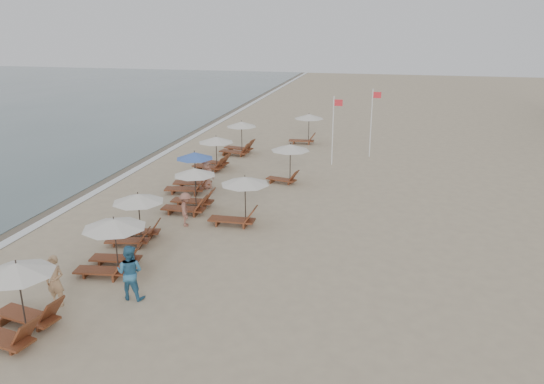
% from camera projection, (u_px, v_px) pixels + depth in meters
% --- Properties ---
extents(ground, '(160.00, 160.00, 0.00)m').
position_uv_depth(ground, '(251.00, 294.00, 18.05)').
color(ground, tan).
rests_on(ground, ground).
extents(wet_sand_band, '(3.20, 140.00, 0.01)m').
position_uv_depth(wet_sand_band, '(84.00, 185.00, 29.97)').
color(wet_sand_band, '#6B5E4C').
rests_on(wet_sand_band, ground).
extents(foam_line, '(0.50, 140.00, 0.02)m').
position_uv_depth(foam_line, '(105.00, 187.00, 29.69)').
color(foam_line, white).
rests_on(foam_line, ground).
extents(lounger_station_0, '(2.68, 2.34, 2.39)m').
position_uv_depth(lounger_station_0, '(14.00, 304.00, 15.39)').
color(lounger_station_0, brown).
rests_on(lounger_station_0, ground).
extents(lounger_station_1, '(2.62, 2.34, 2.09)m').
position_uv_depth(lounger_station_1, '(111.00, 244.00, 19.39)').
color(lounger_station_1, brown).
rests_on(lounger_station_1, ground).
extents(lounger_station_2, '(2.45, 2.15, 2.14)m').
position_uv_depth(lounger_station_2, '(135.00, 217.00, 22.01)').
color(lounger_station_2, brown).
rests_on(lounger_station_2, ground).
extents(lounger_station_3, '(2.59, 2.05, 2.17)m').
position_uv_depth(lounger_station_3, '(190.00, 192.00, 25.74)').
color(lounger_station_3, brown).
rests_on(lounger_station_3, ground).
extents(lounger_station_4, '(2.62, 2.27, 2.19)m').
position_uv_depth(lounger_station_4, '(190.00, 174.00, 28.72)').
color(lounger_station_4, brown).
rests_on(lounger_station_4, ground).
extents(lounger_station_5, '(2.61, 2.23, 2.06)m').
position_uv_depth(lounger_station_5, '(213.00, 153.00, 33.03)').
color(lounger_station_5, brown).
rests_on(lounger_station_5, ground).
extents(lounger_station_6, '(2.61, 2.26, 2.29)m').
position_uv_depth(lounger_station_6, '(238.00, 139.00, 36.72)').
color(lounger_station_6, brown).
rests_on(lounger_station_6, ground).
extents(inland_station_0, '(2.79, 2.24, 2.22)m').
position_uv_depth(inland_station_0, '(239.00, 197.00, 23.85)').
color(inland_station_0, brown).
rests_on(inland_station_0, ground).
extents(inland_station_1, '(2.54, 2.24, 2.22)m').
position_uv_depth(inland_station_1, '(287.00, 157.00, 30.05)').
color(inland_station_1, brown).
rests_on(inland_station_1, ground).
extents(inland_station_2, '(2.63, 2.24, 2.22)m').
position_uv_depth(inland_station_2, '(306.00, 125.00, 39.75)').
color(inland_station_2, brown).
rests_on(inland_station_2, ground).
extents(beachgoer_near, '(0.64, 0.43, 1.75)m').
position_uv_depth(beachgoer_near, '(55.00, 281.00, 17.10)').
color(beachgoer_near, tan).
rests_on(beachgoer_near, ground).
extents(beachgoer_mid_a, '(0.93, 0.73, 1.90)m').
position_uv_depth(beachgoer_mid_a, '(130.00, 272.00, 17.53)').
color(beachgoer_mid_a, teal).
rests_on(beachgoer_mid_a, ground).
extents(beachgoer_mid_b, '(0.92, 1.16, 1.57)m').
position_uv_depth(beachgoer_mid_b, '(186.00, 209.00, 23.85)').
color(beachgoer_mid_b, '#915A49').
rests_on(beachgoer_mid_b, ground).
extents(beachgoer_far_b, '(0.79, 0.89, 1.54)m').
position_uv_depth(beachgoer_far_b, '(207.00, 175.00, 29.16)').
color(beachgoer_far_b, '#AF745F').
rests_on(beachgoer_far_b, ground).
extents(flag_pole_near, '(0.60, 0.08, 4.41)m').
position_uv_depth(flag_pole_near, '(333.00, 127.00, 33.53)').
color(flag_pole_near, silver).
rests_on(flag_pole_near, ground).
extents(flag_pole_far, '(0.59, 0.08, 4.61)m').
position_uv_depth(flag_pole_far, '(372.00, 120.00, 35.51)').
color(flag_pole_far, silver).
rests_on(flag_pole_far, ground).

